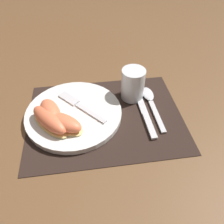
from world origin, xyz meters
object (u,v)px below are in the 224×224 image
(citrus_wedge_2, at_px, (62,123))
(citrus_wedge_0, at_px, (50,113))
(plate, at_px, (74,113))
(citrus_wedge_1, at_px, (50,120))
(knife, at_px, (144,110))
(fork, at_px, (79,105))
(spoon, at_px, (150,99))
(juice_glass, at_px, (133,86))

(citrus_wedge_2, bearing_deg, citrus_wedge_0, 130.38)
(plate, relative_size, citrus_wedge_2, 2.10)
(plate, bearing_deg, citrus_wedge_2, -117.72)
(plate, height_order, citrus_wedge_1, citrus_wedge_1)
(knife, relative_size, citrus_wedge_1, 1.69)
(fork, xyz_separation_m, citrus_wedge_2, (-0.04, -0.08, 0.01))
(spoon, xyz_separation_m, fork, (-0.21, -0.01, 0.01))
(plate, bearing_deg, citrus_wedge_1, -144.36)
(plate, height_order, juice_glass, juice_glass)
(plate, xyz_separation_m, spoon, (0.23, 0.03, -0.00))
(juice_glass, bearing_deg, citrus_wedge_2, -151.71)
(citrus_wedge_1, bearing_deg, spoon, 14.41)
(knife, bearing_deg, spoon, 53.64)
(fork, distance_m, citrus_wedge_0, 0.09)
(fork, bearing_deg, knife, -10.04)
(citrus_wedge_2, bearing_deg, juice_glass, 28.29)
(spoon, distance_m, citrus_wedge_2, 0.27)
(plate, bearing_deg, knife, -2.65)
(fork, relative_size, citrus_wedge_1, 1.08)
(knife, relative_size, spoon, 1.20)
(juice_glass, relative_size, knife, 0.42)
(juice_glass, height_order, citrus_wedge_1, juice_glass)
(knife, height_order, citrus_wedge_1, citrus_wedge_1)
(knife, xyz_separation_m, citrus_wedge_1, (-0.26, -0.03, 0.03))
(knife, bearing_deg, citrus_wedge_2, -168.95)
(knife, bearing_deg, juice_glass, 107.17)
(citrus_wedge_0, bearing_deg, citrus_wedge_1, -91.86)
(citrus_wedge_2, bearing_deg, plate, 62.28)
(knife, xyz_separation_m, citrus_wedge_2, (-0.23, -0.04, 0.03))
(plate, relative_size, spoon, 1.43)
(juice_glass, distance_m, fork, 0.17)
(plate, bearing_deg, spoon, 7.80)
(fork, bearing_deg, plate, -123.01)
(knife, xyz_separation_m, citrus_wedge_0, (-0.26, -0.01, 0.03))
(knife, distance_m, citrus_wedge_2, 0.23)
(knife, distance_m, citrus_wedge_0, 0.26)
(knife, height_order, citrus_wedge_0, citrus_wedge_0)
(knife, distance_m, citrus_wedge_1, 0.26)
(plate, xyz_separation_m, citrus_wedge_0, (-0.06, -0.02, 0.03))
(citrus_wedge_2, bearing_deg, knife, 11.05)
(spoon, bearing_deg, juice_glass, 152.54)
(juice_glass, relative_size, fork, 0.66)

